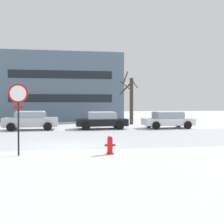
{
  "coord_description": "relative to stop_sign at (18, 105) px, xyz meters",
  "views": [
    {
      "loc": [
        0.37,
        -13.13,
        2.05
      ],
      "look_at": [
        3.13,
        5.29,
        1.49
      ],
      "focal_mm": 43.5,
      "sensor_mm": 36.0,
      "label": 1
    }
  ],
  "objects": [
    {
      "name": "building_far_left",
      "position": [
        0.97,
        24.01,
        2.06
      ],
      "size": [
        14.36,
        8.29,
        8.11
      ],
      "color": "slate",
      "rests_on": "ground"
    },
    {
      "name": "road_surface",
      "position": [
        1.71,
        5.36,
        -2.0
      ],
      "size": [
        80.0,
        8.76,
        0.0
      ],
      "color": "silver",
      "rests_on": "ground"
    },
    {
      "name": "fire_hydrant",
      "position": [
        3.63,
        -0.27,
        -1.6
      ],
      "size": [
        0.44,
        0.3,
        0.79
      ],
      "color": "red",
      "rests_on": "ground"
    },
    {
      "name": "tree_far_left",
      "position": [
        7.95,
        15.33,
        0.59
      ],
      "size": [
        1.8,
        2.33,
        5.36
      ],
      "color": "#423326",
      "rests_on": "ground"
    },
    {
      "name": "stop_sign",
      "position": [
        0.0,
        0.0,
        0.0
      ],
      "size": [
        0.76,
        0.13,
        2.85
      ],
      "color": "black",
      "rests_on": "ground"
    },
    {
      "name": "parked_car_silver",
      "position": [
        -1.07,
        10.84,
        -1.24
      ],
      "size": [
        4.15,
        2.1,
        1.47
      ],
      "color": "silver",
      "rests_on": "ground"
    },
    {
      "name": "ground_plane",
      "position": [
        1.71,
        1.98,
        -2.0
      ],
      "size": [
        120.0,
        120.0,
        0.0
      ],
      "primitive_type": "plane",
      "color": "white"
    },
    {
      "name": "parked_car_white",
      "position": [
        10.1,
        10.64,
        -1.28
      ],
      "size": [
        4.18,
        2.18,
        1.4
      ],
      "color": "white",
      "rests_on": "ground"
    },
    {
      "name": "parked_car_black",
      "position": [
        4.51,
        10.83,
        -1.28
      ],
      "size": [
        4.18,
        2.15,
        1.4
      ],
      "color": "black",
      "rests_on": "ground"
    }
  ]
}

